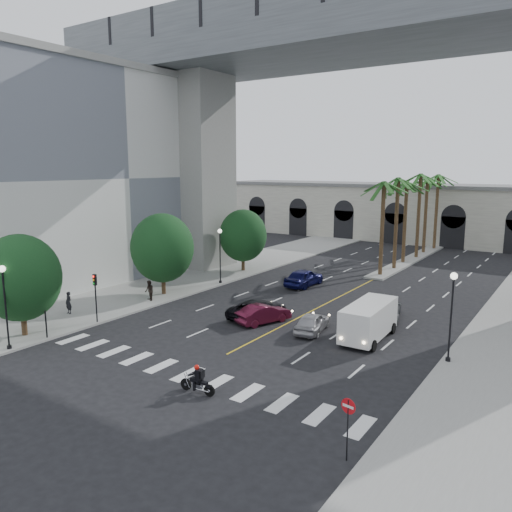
{
  "coord_description": "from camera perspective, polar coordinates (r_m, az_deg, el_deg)",
  "views": [
    {
      "loc": [
        17.39,
        -20.64,
        11.22
      ],
      "look_at": [
        -0.56,
        6.0,
        5.37
      ],
      "focal_mm": 35.0,
      "sensor_mm": 36.0,
      "label": 1
    }
  ],
  "objects": [
    {
      "name": "car_e",
      "position": [
        47.19,
        5.49,
        -2.45
      ],
      "size": [
        2.03,
        4.91,
        1.66
      ],
      "primitive_type": "imported",
      "rotation": [
        0.0,
        0.0,
        3.13
      ],
      "color": "#10114B",
      "rests_on": "ground"
    },
    {
      "name": "traffic_signal_near",
      "position": [
        35.04,
        -23.03,
        -4.92
      ],
      "size": [
        0.25,
        0.18,
        3.65
      ],
      "color": "black",
      "rests_on": "ground"
    },
    {
      "name": "traffic_signal_far",
      "position": [
        37.27,
        -17.89,
        -3.71
      ],
      "size": [
        0.25,
        0.18,
        3.65
      ],
      "color": "black",
      "rests_on": "ground"
    },
    {
      "name": "street_tree_near",
      "position": [
        35.86,
        -25.36,
        -2.26
      ],
      "size": [
        5.2,
        5.2,
        6.89
      ],
      "color": "#382616",
      "rests_on": "ground"
    },
    {
      "name": "palm_f",
      "position": [
        70.78,
        20.12,
        8.27
      ],
      "size": [
        3.2,
        3.2,
        10.7
      ],
      "color": "#47331E",
      "rests_on": "ground"
    },
    {
      "name": "car_a",
      "position": [
        34.51,
        6.41,
        -7.53
      ],
      "size": [
        2.28,
        4.2,
        1.35
      ],
      "primitive_type": "imported",
      "rotation": [
        0.0,
        0.0,
        3.32
      ],
      "color": "#9F9EA2",
      "rests_on": "ground"
    },
    {
      "name": "car_c",
      "position": [
        37.24,
        0.16,
        -6.1
      ],
      "size": [
        3.07,
        5.28,
        1.38
      ],
      "primitive_type": "imported",
      "rotation": [
        0.0,
        0.0,
        2.98
      ],
      "color": "black",
      "rests_on": "ground"
    },
    {
      "name": "street_tree_mid",
      "position": [
        43.72,
        -10.66,
        0.91
      ],
      "size": [
        5.44,
        5.44,
        7.21
      ],
      "color": "#382616",
      "rests_on": "ground"
    },
    {
      "name": "lamp_post_left_near",
      "position": [
        33.72,
        -26.76,
        -4.53
      ],
      "size": [
        0.4,
        0.4,
        5.35
      ],
      "color": "black",
      "rests_on": "ground"
    },
    {
      "name": "sidewalk_left",
      "position": [
        49.43,
        -8.09,
        -2.82
      ],
      "size": [
        8.0,
        100.0,
        0.15
      ],
      "primitive_type": "cube",
      "color": "gray",
      "rests_on": "ground"
    },
    {
      "name": "palm_a",
      "position": [
        51.7,
        14.42,
        7.64
      ],
      "size": [
        3.2,
        3.2,
        10.3
      ],
      "color": "#47331E",
      "rests_on": "ground"
    },
    {
      "name": "street_tree_far",
      "position": [
        52.87,
        -1.5,
        2.35
      ],
      "size": [
        5.04,
        5.04,
        6.68
      ],
      "color": "#382616",
      "rests_on": "ground"
    },
    {
      "name": "ground",
      "position": [
        29.22,
        -5.81,
        -12.31
      ],
      "size": [
        140.0,
        140.0,
        0.0
      ],
      "primitive_type": "plane",
      "color": "black",
      "rests_on": "ground"
    },
    {
      "name": "pedestrian_b",
      "position": [
        42.31,
        -12.09,
        -3.89
      ],
      "size": [
        1.03,
        0.95,
        1.71
      ],
      "primitive_type": "imported",
      "rotation": [
        0.0,
        0.0,
        -0.47
      ],
      "color": "black",
      "rests_on": "sidewalk_left"
    },
    {
      "name": "lamp_post_right",
      "position": [
        30.33,
        21.45,
        -5.7
      ],
      "size": [
        0.4,
        0.4,
        5.35
      ],
      "color": "black",
      "rests_on": "ground"
    },
    {
      "name": "do_not_enter_sign",
      "position": [
        20.16,
        10.48,
        -17.51
      ],
      "size": [
        0.62,
        0.14,
        2.57
      ],
      "rotation": [
        0.0,
        0.0,
        -0.18
      ],
      "color": "black",
      "rests_on": "ground"
    },
    {
      "name": "median",
      "position": [
        62.16,
        17.16,
        -0.45
      ],
      "size": [
        2.0,
        24.0,
        0.2
      ],
      "primitive_type": "cube",
      "color": "gray",
      "rests_on": "ground"
    },
    {
      "name": "pedestrian_a",
      "position": [
        40.41,
        -20.63,
        -5.02
      ],
      "size": [
        0.64,
        0.45,
        1.68
      ],
      "primitive_type": "imported",
      "rotation": [
        0.0,
        0.0,
        -0.08
      ],
      "color": "black",
      "rests_on": "sidewalk_left"
    },
    {
      "name": "motorcycle_rider",
      "position": [
        25.72,
        -6.61,
        -13.96
      ],
      "size": [
        2.07,
        0.56,
        1.49
      ],
      "rotation": [
        0.0,
        0.0,
        0.06
      ],
      "color": "black",
      "rests_on": "ground"
    },
    {
      "name": "car_b",
      "position": [
        36.18,
        0.86,
        -6.61
      ],
      "size": [
        2.79,
        4.41,
        1.37
      ],
      "primitive_type": "imported",
      "rotation": [
        0.0,
        0.0,
        2.79
      ],
      "color": "#4F0F24",
      "rests_on": "ground"
    },
    {
      "name": "palm_c",
      "position": [
        59.35,
        16.86,
        7.65
      ],
      "size": [
        3.2,
        3.2,
        10.1
      ],
      "color": "#47331E",
      "rests_on": "ground"
    },
    {
      "name": "building_left",
      "position": [
        55.1,
        -19.94,
        8.77
      ],
      "size": [
        16.5,
        32.5,
        20.6
      ],
      "color": "silver",
      "rests_on": "ground"
    },
    {
      "name": "car_d",
      "position": [
        38.38,
        14.63,
        -5.9
      ],
      "size": [
        3.24,
        5.32,
        1.44
      ],
      "primitive_type": "imported",
      "rotation": [
        0.0,
        0.0,
        3.4
      ],
      "color": "slate",
      "rests_on": "ground"
    },
    {
      "name": "lamp_post_left_far",
      "position": [
        47.28,
        -4.13,
        0.55
      ],
      "size": [
        0.4,
        0.4,
        5.35
      ],
      "color": "black",
      "rests_on": "ground"
    },
    {
      "name": "palm_b",
      "position": [
        55.44,
        15.94,
        8.02
      ],
      "size": [
        3.2,
        3.2,
        10.6
      ],
      "color": "#47331E",
      "rests_on": "ground"
    },
    {
      "name": "bridge",
      "position": [
        45.46,
        16.56,
        19.14
      ],
      "size": [
        75.0,
        13.0,
        26.0
      ],
      "color": "gray",
      "rests_on": "ground"
    },
    {
      "name": "pier_building",
      "position": [
        77.92,
        21.0,
        4.51
      ],
      "size": [
        71.0,
        10.5,
        8.5
      ],
      "color": "beige",
      "rests_on": "ground"
    },
    {
      "name": "palm_e",
      "position": [
        66.99,
        19.01,
        8.02
      ],
      "size": [
        3.2,
        3.2,
        10.4
      ],
      "color": "#47331E",
      "rests_on": "ground"
    },
    {
      "name": "palm_d",
      "position": [
        63.06,
        18.29,
        8.37
      ],
      "size": [
        3.2,
        3.2,
        10.9
      ],
      "color": "#47331E",
      "rests_on": "ground"
    },
    {
      "name": "cargo_van",
      "position": [
        33.48,
        12.74,
        -7.11
      ],
      "size": [
        2.42,
        5.7,
        2.4
      ],
      "rotation": [
        0.0,
        0.0,
        0.03
      ],
      "color": "silver",
      "rests_on": "ground"
    }
  ]
}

